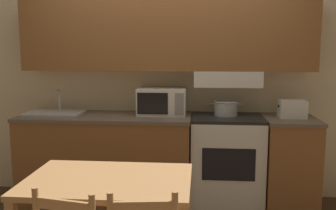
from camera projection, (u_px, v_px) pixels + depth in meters
ground_plane at (168, 192)px, 4.26m from camera, size 16.00×16.00×0.00m
wall_back at (169, 58)px, 3.97m from camera, size 5.40×0.38×2.55m
lower_counter_main at (107, 159)px, 3.93m from camera, size 1.77×0.65×0.93m
lower_counter_right_stub at (289, 163)px, 3.78m from camera, size 0.51×0.65×0.93m
stove_range at (226, 161)px, 3.85m from camera, size 0.72×0.59×0.93m
cooking_pot at (226, 108)px, 3.84m from camera, size 0.33×0.25×0.15m
microwave at (162, 101)px, 3.90m from camera, size 0.50×0.38×0.28m
toaster at (292, 109)px, 3.71m from camera, size 0.27×0.21×0.17m
sink_basin at (55, 113)px, 3.91m from camera, size 0.57×0.39×0.25m
dining_table at (109, 194)px, 2.46m from camera, size 1.08×0.73×0.77m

